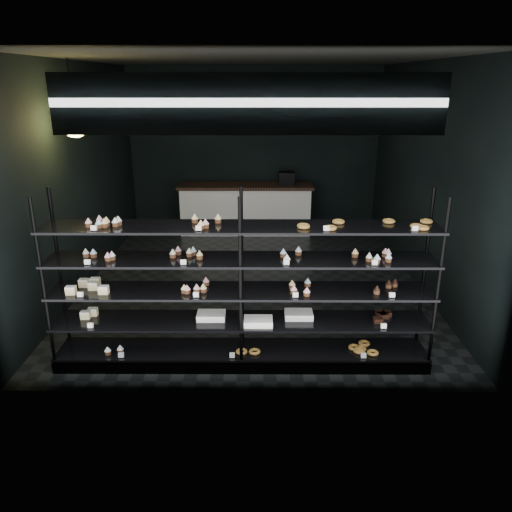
# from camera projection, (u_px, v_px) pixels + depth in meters

# --- Properties ---
(room) EXTENTS (5.01, 6.01, 3.20)m
(room) POSITION_uv_depth(u_px,v_px,m) (253.00, 177.00, 7.28)
(room) COLOR black
(room) RESTS_ON ground
(display_shelf) EXTENTS (4.00, 0.50, 1.91)m
(display_shelf) POSITION_uv_depth(u_px,v_px,m) (238.00, 310.00, 5.30)
(display_shelf) COLOR black
(display_shelf) RESTS_ON room
(signage) EXTENTS (3.30, 0.05, 0.50)m
(signage) POSITION_uv_depth(u_px,v_px,m) (248.00, 104.00, 4.14)
(signage) COLOR #0C1E40
(signage) RESTS_ON room
(pendant_lamp) EXTENTS (0.35, 0.35, 0.90)m
(pendant_lamp) POSITION_uv_depth(u_px,v_px,m) (74.00, 123.00, 6.00)
(pendant_lamp) COLOR black
(pendant_lamp) RESTS_ON room
(service_counter) EXTENTS (2.66, 0.65, 1.23)m
(service_counter) POSITION_uv_depth(u_px,v_px,m) (246.00, 208.00, 10.00)
(service_counter) COLOR white
(service_counter) RESTS_ON room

